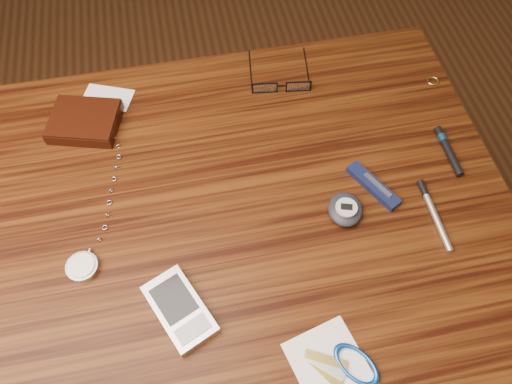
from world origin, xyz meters
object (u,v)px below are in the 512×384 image
(notepad_keys, at_px, (343,365))
(pedometer, at_px, (345,209))
(desk, at_px, (205,245))
(pda_phone, at_px, (180,309))
(eyeglasses, at_px, (281,85))
(wallet_and_card, at_px, (85,121))
(silver_pen, at_px, (432,209))
(pocket_watch, at_px, (84,259))
(pocket_knife, at_px, (373,186))

(notepad_keys, bearing_deg, pedometer, 73.01)
(desk, xyz_separation_m, pda_phone, (-0.05, -0.15, 0.11))
(eyeglasses, bearing_deg, pedometer, -81.82)
(wallet_and_card, distance_m, silver_pen, 0.60)
(pda_phone, bearing_deg, desk, 71.82)
(wallet_and_card, xyz_separation_m, pda_phone, (0.12, -0.37, -0.00))
(eyeglasses, distance_m, notepad_keys, 0.50)
(eyeglasses, distance_m, pedometer, 0.28)
(wallet_and_card, bearing_deg, eyeglasses, 2.68)
(pda_phone, height_order, notepad_keys, pda_phone)
(wallet_and_card, relative_size, pda_phone, 1.25)
(pocket_watch, distance_m, pedometer, 0.40)
(desk, bearing_deg, pda_phone, -108.18)
(pda_phone, distance_m, pedometer, 0.29)
(pocket_watch, xyz_separation_m, pda_phone, (0.13, -0.10, 0.00))
(desk, bearing_deg, silver_pen, -9.65)
(pocket_watch, distance_m, notepad_keys, 0.40)
(desk, relative_size, wallet_and_card, 6.17)
(silver_pen, bearing_deg, pedometer, 170.09)
(desk, distance_m, silver_pen, 0.38)
(wallet_and_card, height_order, pocket_watch, wallet_and_card)
(pda_phone, bearing_deg, wallet_and_card, 108.37)
(pda_phone, bearing_deg, pocket_watch, 141.41)
(desk, distance_m, eyeglasses, 0.32)
(eyeglasses, xyz_separation_m, pocket_knife, (0.10, -0.24, -0.00))
(desk, relative_size, pedometer, 13.38)
(eyeglasses, height_order, pedometer, pedometer)
(pocket_watch, xyz_separation_m, silver_pen, (0.54, -0.02, -0.00))
(desk, distance_m, notepad_keys, 0.32)
(eyeglasses, height_order, pocket_knife, eyeglasses)
(pedometer, relative_size, silver_pen, 0.59)
(wallet_and_card, xyz_separation_m, eyeglasses, (0.36, 0.02, -0.00))
(eyeglasses, bearing_deg, pda_phone, -121.29)
(pocket_knife, xyz_separation_m, silver_pen, (0.08, -0.06, -0.00))
(pda_phone, bearing_deg, pocket_knife, 23.42)
(notepad_keys, bearing_deg, silver_pen, 44.47)
(pocket_watch, relative_size, pda_phone, 2.60)
(pocket_watch, distance_m, pda_phone, 0.17)
(eyeglasses, relative_size, notepad_keys, 0.96)
(pocket_watch, bearing_deg, eyeglasses, 37.57)
(pedometer, distance_m, pocket_knife, 0.07)
(eyeglasses, relative_size, pocket_knife, 1.26)
(desk, bearing_deg, pocket_knife, -0.38)
(pda_phone, bearing_deg, notepad_keys, -29.77)
(wallet_and_card, relative_size, pocket_knife, 1.62)
(pedometer, bearing_deg, pda_phone, -158.44)
(pda_phone, bearing_deg, pedometer, 21.56)
(desk, height_order, pda_phone, pda_phone)
(pocket_knife, bearing_deg, pedometer, -148.62)
(pedometer, bearing_deg, notepad_keys, -106.99)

